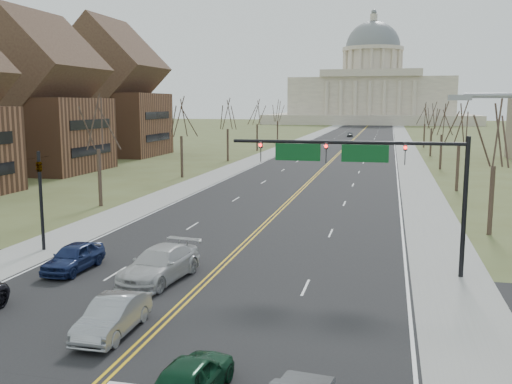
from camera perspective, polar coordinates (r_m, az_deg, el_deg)
The scene contains 29 objects.
ground at distance 20.46m, azimuth -14.08°, elevation -16.89°, with size 600.00×600.00×0.00m, color #51552A.
road at distance 126.90m, azimuth 9.25°, elevation 4.76°, with size 20.00×380.00×0.01m, color black.
cross_road at distance 25.50m, azimuth -7.80°, elevation -11.40°, with size 120.00×14.00×0.01m, color black.
sidewalk_left at distance 128.28m, azimuth 3.87°, elevation 4.90°, with size 4.00×380.00×0.03m, color gray.
sidewalk_right at distance 126.64m, azimuth 14.69°, elevation 4.58°, with size 4.00×380.00×0.03m, color gray.
center_line at distance 126.90m, azimuth 9.25°, elevation 4.76°, with size 0.42×380.00×0.01m, color gold.
edge_line_left at distance 127.94m, azimuth 4.85°, elevation 4.87°, with size 0.15×380.00×0.01m, color silver.
edge_line_right at distance 126.60m, azimuth 13.69°, elevation 4.61°, with size 0.15×380.00×0.01m, color silver.
capitol at distance 266.40m, azimuth 11.48°, elevation 9.83°, with size 90.00×60.00×50.00m.
signal_mast at distance 29.97m, azimuth 10.72°, elevation 2.88°, with size 12.12×0.44×7.20m.
signal_left at distance 36.36m, azimuth -20.75°, elevation 0.24°, with size 0.32×0.36×6.00m.
tree_r_0 at distance 40.92m, azimuth 22.81°, elevation 5.01°, with size 3.74×3.74×8.50m.
tree_l_0 at distance 50.51m, azimuth -15.56°, elevation 6.42°, with size 3.96×3.96×9.00m.
tree_r_1 at distance 60.72m, azimuth 19.72°, elevation 6.21°, with size 3.74×3.74×8.50m.
tree_l_1 at distance 68.73m, azimuth -7.51°, elevation 7.22°, with size 3.96×3.96×9.00m.
tree_r_2 at distance 80.61m, azimuth 18.14°, elevation 6.81°, with size 3.74×3.74×8.50m.
tree_l_2 at distance 87.72m, azimuth -2.87°, elevation 7.62°, with size 3.96×3.96×9.00m.
tree_r_3 at distance 100.55m, azimuth 17.19°, elevation 7.17°, with size 3.74×3.74×8.50m.
tree_l_3 at distance 107.08m, azimuth 0.11°, elevation 7.85°, with size 3.96×3.96×9.00m.
tree_r_4 at distance 120.51m, azimuth 16.55°, elevation 7.41°, with size 3.74×3.74×8.50m.
tree_l_4 at distance 126.64m, azimuth 2.18°, elevation 8.00°, with size 3.96×3.96×9.00m.
bldg_left_mid at distance 79.96m, azimuth -21.03°, elevation 8.08°, with size 15.10×14.28×20.75m.
bldg_left_far at distance 101.66m, azimuth -14.35°, elevation 8.99°, with size 17.10×14.28×23.25m.
car_nb_inner_lead at distance 18.03m, azimuth -6.50°, elevation -17.92°, with size 1.60×3.98×1.35m, color #0B331D.
car_sb_inner_lead at distance 23.06m, azimuth -14.13°, elevation -11.93°, with size 1.50×4.29×1.41m, color gray.
car_sb_inner_second at distance 29.12m, azimuth -9.62°, elevation -7.14°, with size 2.31×5.68×1.65m, color #B4B4B4.
car_sb_outer_second at distance 31.87m, azimuth -17.78°, elevation -6.22°, with size 1.73×4.29×1.46m, color #15224C.
car_far_nb at distance 108.26m, azimuth 9.37°, elevation 4.43°, with size 2.27×4.93×1.37m, color black.
car_far_sb at distance 154.59m, azimuth 9.37°, elevation 5.71°, with size 1.56×3.89×1.32m, color #505458.
Camera 1 is at (8.71, -16.29, 8.79)m, focal length 40.00 mm.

